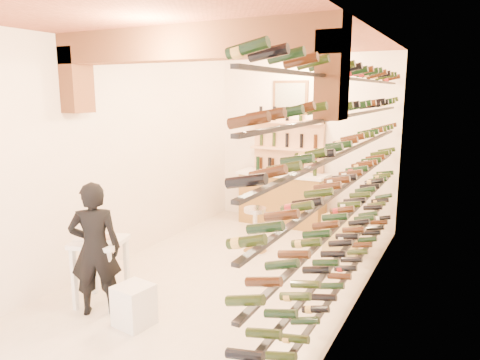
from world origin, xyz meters
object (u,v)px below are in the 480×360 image
(white_stool, at_px, (134,305))
(wine_rack, at_px, (344,175))
(person, at_px, (95,249))
(chrome_barstool, at_px, (255,227))
(tasting_table, at_px, (100,251))
(crate_lower, at_px, (340,243))
(back_counter, at_px, (282,197))

(white_stool, bearing_deg, wine_rack, 42.64)
(person, height_order, chrome_barstool, person)
(tasting_table, relative_size, crate_lower, 1.88)
(tasting_table, relative_size, person, 0.63)
(tasting_table, xyz_separation_m, person, (0.14, -0.21, 0.11))
(back_counter, bearing_deg, tasting_table, -99.35)
(wine_rack, bearing_deg, person, -145.20)
(back_counter, bearing_deg, person, -97.11)
(white_stool, height_order, crate_lower, white_stool)
(chrome_barstool, bearing_deg, white_stool, -94.29)
(person, xyz_separation_m, crate_lower, (1.97, 3.22, -0.62))
(person, distance_m, chrome_barstool, 2.76)
(wine_rack, relative_size, white_stool, 12.57)
(wine_rack, distance_m, chrome_barstool, 2.20)
(wine_rack, xyz_separation_m, person, (-2.37, -1.64, -0.78))
(tasting_table, bearing_deg, white_stool, -35.12)
(tasting_table, distance_m, crate_lower, 3.71)
(back_counter, height_order, crate_lower, back_counter)
(back_counter, distance_m, tasting_table, 4.14)
(back_counter, xyz_separation_m, crate_lower, (1.43, -1.07, -0.38))
(person, height_order, crate_lower, person)
(crate_lower, bearing_deg, back_counter, 143.21)
(white_stool, xyz_separation_m, chrome_barstool, (0.20, 2.66, 0.20))
(back_counter, xyz_separation_m, chrome_barstool, (0.22, -1.66, -0.11))
(back_counter, relative_size, tasting_table, 1.75)
(tasting_table, bearing_deg, person, -72.95)
(chrome_barstool, bearing_deg, wine_rack, -31.38)
(wine_rack, relative_size, chrome_barstool, 7.82)
(white_stool, xyz_separation_m, person, (-0.55, 0.03, 0.54))
(wine_rack, height_order, crate_lower, wine_rack)
(crate_lower, bearing_deg, tasting_table, -124.88)
(wine_rack, height_order, back_counter, wine_rack)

